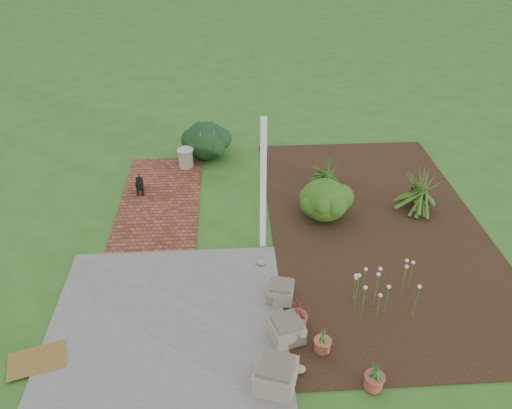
{
  "coord_description": "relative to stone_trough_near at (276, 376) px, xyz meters",
  "views": [
    {
      "loc": [
        -0.25,
        -6.99,
        5.61
      ],
      "look_at": [
        0.2,
        0.4,
        0.7
      ],
      "focal_mm": 35.0,
      "sensor_mm": 36.0,
      "label": 1
    }
  ],
  "objects": [
    {
      "name": "stone_trough_far",
      "position": [
        0.23,
        1.58,
        -0.04
      ],
      "size": [
        0.47,
        0.47,
        0.26
      ],
      "primitive_type": "cube",
      "rotation": [
        0.0,
        0.0,
        -0.23
      ],
      "color": "#737059",
      "rests_on": "concrete_patio"
    },
    {
      "name": "coir_doormat",
      "position": [
        -3.23,
        0.58,
        -0.16
      ],
      "size": [
        0.86,
        0.68,
        0.02
      ],
      "primitive_type": "cube",
      "rotation": [
        0.0,
        0.0,
        0.28
      ],
      "color": "brown",
      "rests_on": "concrete_patio"
    },
    {
      "name": "agapanthus_clump_front",
      "position": [
        1.48,
        4.82,
        0.21
      ],
      "size": [
        1.07,
        1.07,
        0.77
      ],
      "primitive_type": null,
      "rotation": [
        0.0,
        0.0,
        0.28
      ],
      "color": "#15390C",
      "rests_on": "garden_bed"
    },
    {
      "name": "veranda_post",
      "position": [
        0.05,
        2.97,
        1.04
      ],
      "size": [
        0.1,
        0.1,
        2.5
      ],
      "primitive_type": "cube",
      "color": "white",
      "rests_on": "ground"
    },
    {
      "name": "purple_flowering_bush",
      "position": [
        -1.03,
        6.47,
        0.23
      ],
      "size": [
        1.36,
        1.36,
        0.88
      ],
      "primitive_type": "ellipsoid",
      "rotation": [
        0.0,
        0.0,
        0.41
      ],
      "color": "black",
      "rests_on": "ground"
    },
    {
      "name": "agapanthus_clump_back",
      "position": [
        3.15,
        3.89,
        0.32
      ],
      "size": [
        1.29,
        1.29,
        1.01
      ],
      "primitive_type": null,
      "rotation": [
        0.0,
        0.0,
        -0.17
      ],
      "color": "#17390A",
      "rests_on": "garden_bed"
    },
    {
      "name": "terracotta_pot_bronze",
      "position": [
        0.4,
        0.99,
        -0.07
      ],
      "size": [
        0.32,
        0.32,
        0.23
      ],
      "primitive_type": "cylinder",
      "rotation": [
        0.0,
        0.0,
        -0.14
      ],
      "color": "brown",
      "rests_on": "garden_bed"
    },
    {
      "name": "brick_path",
      "position": [
        -1.95,
        4.62,
        -0.19
      ],
      "size": [
        1.6,
        3.5,
        0.04
      ],
      "primitive_type": "cube",
      "color": "#5A2F1C",
      "rests_on": "ground"
    },
    {
      "name": "garden_bed",
      "position": [
        2.25,
        3.37,
        -0.2
      ],
      "size": [
        4.0,
        7.0,
        0.03
      ],
      "primitive_type": "cube",
      "color": "black",
      "rests_on": "ground"
    },
    {
      "name": "terracotta_pot_small_left",
      "position": [
        0.71,
        0.54,
        -0.09
      ],
      "size": [
        0.25,
        0.25,
        0.19
      ],
      "primitive_type": "cylinder",
      "rotation": [
        0.0,
        0.0,
        -0.13
      ],
      "color": "#AB5239",
      "rests_on": "garden_bed"
    },
    {
      "name": "concrete_patio",
      "position": [
        -1.5,
        1.12,
        -0.19
      ],
      "size": [
        3.5,
        3.5,
        0.04
      ],
      "primitive_type": "cube",
      "color": "slate",
      "rests_on": "ground"
    },
    {
      "name": "pink_flower_patch",
      "position": [
        1.83,
        1.39,
        0.16
      ],
      "size": [
        1.22,
        1.22,
        0.69
      ],
      "primitive_type": null,
      "rotation": [
        0.0,
        0.0,
        -0.14
      ],
      "color": "#113D0F",
      "rests_on": "garden_bed"
    },
    {
      "name": "ground",
      "position": [
        -0.25,
        2.87,
        -0.21
      ],
      "size": [
        80.0,
        80.0,
        0.0
      ],
      "primitive_type": "plane",
      "color": "#296620",
      "rests_on": "ground"
    },
    {
      "name": "stone_trough_mid",
      "position": [
        0.23,
        0.78,
        -0.02
      ],
      "size": [
        0.55,
        0.55,
        0.3
      ],
      "primitive_type": "cube",
      "rotation": [
        0.0,
        0.0,
        0.29
      ],
      "color": "gray",
      "rests_on": "concrete_patio"
    },
    {
      "name": "evergreen_shrub",
      "position": [
        1.29,
        3.8,
        0.22
      ],
      "size": [
        1.2,
        1.2,
        0.8
      ],
      "primitive_type": "ellipsoid",
      "rotation": [
        0.0,
        0.0,
        -0.34
      ],
      "color": "#1F4213",
      "rests_on": "garden_bed"
    },
    {
      "name": "black_dog",
      "position": [
        -2.37,
        4.83,
        0.07
      ],
      "size": [
        0.17,
        0.46,
        0.4
      ],
      "rotation": [
        0.0,
        0.0,
        0.12
      ],
      "color": "black",
      "rests_on": "brick_path"
    },
    {
      "name": "stone_trough_near",
      "position": [
        0.0,
        0.0,
        0.0
      ],
      "size": [
        0.65,
        0.65,
        0.34
      ],
      "primitive_type": "cube",
      "rotation": [
        0.0,
        0.0,
        -0.33
      ],
      "color": "gray",
      "rests_on": "concrete_patio"
    },
    {
      "name": "terracotta_pot_small_right",
      "position": [
        1.27,
        -0.11,
        -0.08
      ],
      "size": [
        0.31,
        0.31,
        0.21
      ],
      "primitive_type": "cylinder",
      "rotation": [
        0.0,
        0.0,
        0.37
      ],
      "color": "#9F4135",
      "rests_on": "garden_bed"
    },
    {
      "name": "cream_ceramic_urn",
      "position": [
        -1.48,
        5.94,
        0.04
      ],
      "size": [
        0.42,
        0.42,
        0.43
      ],
      "primitive_type": "cylinder",
      "rotation": [
        0.0,
        0.0,
        -0.4
      ],
      "color": "beige",
      "rests_on": "brick_path"
    }
  ]
}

